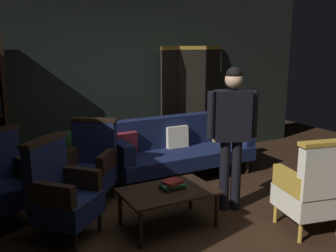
{
  "coord_description": "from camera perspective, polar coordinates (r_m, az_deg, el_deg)",
  "views": [
    {
      "loc": [
        -2.18,
        -3.29,
        1.99
      ],
      "look_at": [
        0.0,
        0.8,
        0.95
      ],
      "focal_mm": 40.94,
      "sensor_mm": 36.0,
      "label": 1
    }
  ],
  "objects": [
    {
      "name": "armchair_wing_right",
      "position": [
        4.86,
        -11.48,
        -5.59
      ],
      "size": [
        0.81,
        0.81,
        1.04
      ],
      "color": "black",
      "rests_on": "ground_plane"
    },
    {
      "name": "back_wall",
      "position": [
        6.17,
        -7.28,
        7.04
      ],
      "size": [
        7.2,
        0.1,
        2.8
      ],
      "primitive_type": "cube",
      "color": "black",
      "rests_on": "ground_plane"
    },
    {
      "name": "book_red_leather",
      "position": [
        4.18,
        0.64,
        -8.34
      ],
      "size": [
        0.23,
        0.2,
        0.04
      ],
      "primitive_type": "cube",
      "rotation": [
        0.0,
        0.0,
        0.25
      ],
      "color": "maroon",
      "rests_on": "book_green_cloth"
    },
    {
      "name": "armchair_wing_left",
      "position": [
        4.64,
        -23.41,
        -7.31
      ],
      "size": [
        0.74,
        0.74,
        1.04
      ],
      "color": "black",
      "rests_on": "ground_plane"
    },
    {
      "name": "folding_screen",
      "position": [
        6.6,
        3.54,
        3.84
      ],
      "size": [
        1.3,
        0.25,
        1.9
      ],
      "color": "black",
      "rests_on": "ground_plane"
    },
    {
      "name": "armchair_gilt_accent",
      "position": [
        4.29,
        20.76,
        -8.66
      ],
      "size": [
        0.69,
        0.68,
        1.04
      ],
      "color": "#B78E33",
      "rests_on": "ground_plane"
    },
    {
      "name": "coffee_table",
      "position": [
        4.18,
        0.02,
        -10.1
      ],
      "size": [
        1.0,
        0.64,
        0.42
      ],
      "color": "black",
      "rests_on": "ground_plane"
    },
    {
      "name": "book_green_cloth",
      "position": [
        4.19,
        0.64,
        -8.76
      ],
      "size": [
        0.27,
        0.2,
        0.03
      ],
      "primitive_type": "cube",
      "rotation": [
        0.0,
        0.0,
        -0.12
      ],
      "color": "#1E4C28",
      "rests_on": "book_black_cloth"
    },
    {
      "name": "velvet_couch",
      "position": [
        5.69,
        1.79,
        -3.05
      ],
      "size": [
        2.12,
        0.78,
        0.88
      ],
      "color": "black",
      "rests_on": "ground_plane"
    },
    {
      "name": "armchair_wing_far",
      "position": [
        4.07,
        -15.65,
        -9.49
      ],
      "size": [
        0.82,
        0.82,
        1.04
      ],
      "color": "black",
      "rests_on": "ground_plane"
    },
    {
      "name": "potted_plant",
      "position": [
        5.51,
        -14.53,
        -4.0
      ],
      "size": [
        0.49,
        0.49,
        0.78
      ],
      "color": "brown",
      "rests_on": "ground_plane"
    },
    {
      "name": "standing_figure",
      "position": [
        4.46,
        9.5,
        -0.01
      ],
      "size": [
        0.56,
        0.34,
        1.7
      ],
      "color": "black",
      "rests_on": "ground_plane"
    },
    {
      "name": "book_black_cloth",
      "position": [
        4.2,
        0.64,
        -9.12
      ],
      "size": [
        0.27,
        0.19,
        0.03
      ],
      "primitive_type": "cube",
      "rotation": [
        0.0,
        0.0,
        0.12
      ],
      "color": "black",
      "rests_on": "coffee_table"
    },
    {
      "name": "ground_plane",
      "position": [
        4.42,
        5.04,
        -14.15
      ],
      "size": [
        10.0,
        10.0,
        0.0
      ],
      "primitive_type": "plane",
      "color": "black"
    }
  ]
}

